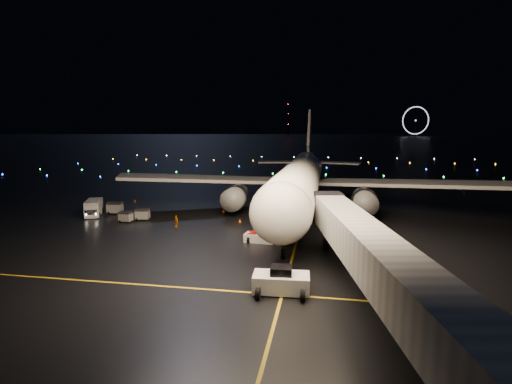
% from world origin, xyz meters
% --- Properties ---
extents(ground, '(2000.00, 2000.00, 0.00)m').
position_xyz_m(ground, '(0.00, 300.00, 0.00)').
color(ground, black).
rests_on(ground, ground).
extents(lane_centre, '(0.25, 80.00, 0.02)m').
position_xyz_m(lane_centre, '(12.00, 15.00, 0.01)').
color(lane_centre, gold).
rests_on(lane_centre, ground).
extents(lane_cross, '(60.00, 0.25, 0.02)m').
position_xyz_m(lane_cross, '(-5.00, -10.00, 0.01)').
color(lane_cross, gold).
rests_on(lane_cross, ground).
extents(jet_bridge, '(14.00, 58.00, 6.60)m').
position_xyz_m(jet_bridge, '(20.75, -24.50, 3.30)').
color(jet_bridge, '#A8A7AA').
rests_on(jet_bridge, ground).
extents(airliner, '(63.13, 59.99, 17.84)m').
position_xyz_m(airliner, '(11.16, 26.72, 8.92)').
color(airliner, silver).
rests_on(airliner, ground).
extents(pushback_tug, '(4.84, 2.74, 2.24)m').
position_xyz_m(pushback_tug, '(11.85, -9.43, 1.12)').
color(pushback_tug, silver).
rests_on(pushback_tug, ground).
extents(belt_loader, '(6.77, 2.44, 3.21)m').
position_xyz_m(belt_loader, '(8.02, 5.09, 1.61)').
color(belt_loader, silver).
rests_on(belt_loader, ground).
extents(service_truck, '(4.63, 6.98, 2.47)m').
position_xyz_m(service_truck, '(-20.77, 15.41, 1.23)').
color(service_truck, silver).
rests_on(service_truck, ground).
extents(crew_c, '(1.02, 0.96, 1.69)m').
position_xyz_m(crew_c, '(-5.09, 10.32, 0.84)').
color(crew_c, orange).
rests_on(crew_c, ground).
extents(safety_cone_0, '(0.60, 0.60, 0.53)m').
position_xyz_m(safety_cone_0, '(3.03, 14.68, 0.26)').
color(safety_cone_0, '#FD6002').
rests_on(safety_cone_0, ground).
extents(safety_cone_1, '(0.53, 0.53, 0.54)m').
position_xyz_m(safety_cone_1, '(0.51, 22.37, 0.27)').
color(safety_cone_1, '#FD6002').
rests_on(safety_cone_1, ground).
extents(safety_cone_2, '(0.53, 0.53, 0.55)m').
position_xyz_m(safety_cone_2, '(-1.14, 21.15, 0.27)').
color(safety_cone_2, '#FD6002').
rests_on(safety_cone_2, ground).
extents(safety_cone_3, '(0.52, 0.52, 0.53)m').
position_xyz_m(safety_cone_3, '(-19.79, 27.17, 0.27)').
color(safety_cone_3, '#FD6002').
rests_on(safety_cone_3, ground).
extents(ferris_wheel, '(49.33, 16.80, 52.00)m').
position_xyz_m(ferris_wheel, '(170.00, 720.00, 26.00)').
color(ferris_wheel, black).
rests_on(ferris_wheel, ground).
extents(radio_mast, '(1.80, 1.80, 64.00)m').
position_xyz_m(radio_mast, '(-60.00, 740.00, 32.00)').
color(radio_mast, black).
rests_on(radio_mast, ground).
extents(taxiway_lights, '(164.00, 92.00, 0.36)m').
position_xyz_m(taxiway_lights, '(0.00, 106.00, 0.18)').
color(taxiway_lights, black).
rests_on(taxiway_lights, ground).
extents(baggage_cart_0, '(2.18, 1.69, 1.68)m').
position_xyz_m(baggage_cart_0, '(-11.76, 13.73, 0.84)').
color(baggage_cart_0, gray).
rests_on(baggage_cart_0, ground).
extents(baggage_cart_1, '(1.88, 1.38, 1.52)m').
position_xyz_m(baggage_cart_1, '(-13.56, 12.00, 0.76)').
color(baggage_cart_1, gray).
rests_on(baggage_cart_1, ground).
extents(baggage_cart_2, '(2.39, 1.81, 1.90)m').
position_xyz_m(baggage_cart_2, '(-18.15, 17.13, 0.95)').
color(baggage_cart_2, gray).
rests_on(baggage_cart_2, ground).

